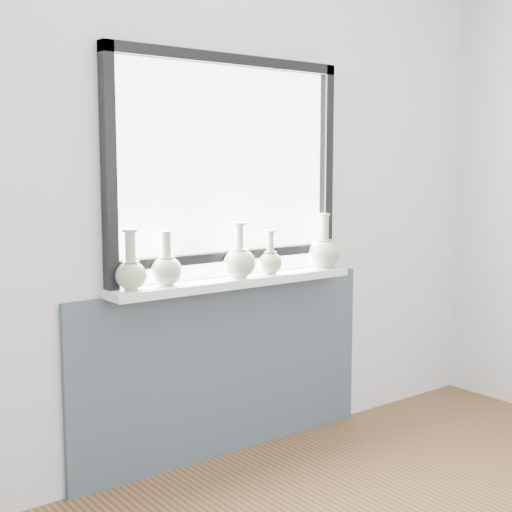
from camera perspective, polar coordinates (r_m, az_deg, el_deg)
back_wall at (r=3.46m, az=-2.63°, el=5.04°), size 3.60×0.02×2.60m
apron_panel at (r=3.58m, az=-2.27°, el=-9.05°), size 1.70×0.03×0.86m
windowsill at (r=3.42m, az=-1.63°, el=-2.06°), size 1.32×0.18×0.04m
window at (r=3.43m, az=-2.29°, el=7.38°), size 1.30×0.06×1.05m
vase_a at (r=3.11m, az=-9.98°, el=-1.19°), size 0.14×0.14×0.26m
vase_b at (r=3.20m, az=-7.19°, el=-0.96°), size 0.14×0.14×0.24m
vase_c at (r=3.39m, az=-1.33°, el=-0.40°), size 0.15×0.15×0.27m
vase_d at (r=3.51m, az=1.15°, el=-0.38°), size 0.12×0.12×0.22m
vase_e at (r=3.75m, az=5.44°, el=0.40°), size 0.17×0.17×0.29m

